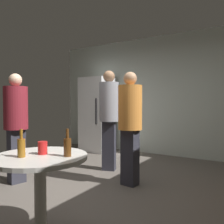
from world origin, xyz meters
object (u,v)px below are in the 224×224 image
(beer_bottle_amber, at_px, (21,147))
(plastic_cup_red, at_px, (43,148))
(refrigerator, at_px, (97,114))
(person_in_orange_shirt, at_px, (130,119))
(beer_bottle_brown, at_px, (67,146))
(foreground_table, at_px, (40,168))
(person_in_gray_shirt, at_px, (109,112))
(person_in_maroon_shirt, at_px, (16,119))

(beer_bottle_amber, distance_m, plastic_cup_red, 0.18)
(refrigerator, bearing_deg, beer_bottle_amber, -63.52)
(beer_bottle_amber, xyz_separation_m, person_in_orange_shirt, (0.08, 1.75, 0.13))
(plastic_cup_red, bearing_deg, beer_bottle_brown, 11.94)
(foreground_table, xyz_separation_m, person_in_gray_shirt, (-0.65, 2.10, 0.39))
(person_in_gray_shirt, height_order, person_in_maroon_shirt, person_in_gray_shirt)
(foreground_table, bearing_deg, refrigerator, 118.30)
(person_in_gray_shirt, distance_m, person_in_maroon_shirt, 1.51)
(beer_bottle_amber, bearing_deg, person_in_maroon_shirt, 145.71)
(refrigerator, xyz_separation_m, beer_bottle_brown, (2.04, -3.27, -0.08))
(person_in_orange_shirt, xyz_separation_m, person_in_maroon_shirt, (-1.47, -0.80, -0.01))
(beer_bottle_brown, distance_m, person_in_maroon_shirt, 1.84)
(person_in_gray_shirt, bearing_deg, person_in_orange_shirt, 35.24)
(person_in_gray_shirt, relative_size, person_in_maroon_shirt, 1.08)
(refrigerator, distance_m, person_in_orange_shirt, 2.52)
(plastic_cup_red, bearing_deg, person_in_gray_shirt, 107.28)
(person_in_orange_shirt, bearing_deg, plastic_cup_red, 4.92)
(foreground_table, bearing_deg, person_in_gray_shirt, 107.30)
(refrigerator, distance_m, person_in_gray_shirt, 1.72)
(refrigerator, bearing_deg, person_in_orange_shirt, -43.71)
(plastic_cup_red, distance_m, person_in_maroon_shirt, 1.65)
(refrigerator, relative_size, beer_bottle_amber, 7.83)
(beer_bottle_amber, relative_size, person_in_orange_shirt, 0.14)
(person_in_maroon_shirt, bearing_deg, beer_bottle_brown, -10.38)
(foreground_table, bearing_deg, person_in_orange_shirt, 89.64)
(refrigerator, xyz_separation_m, plastic_cup_red, (1.80, -3.32, -0.11))
(beer_bottle_amber, bearing_deg, person_in_gray_shirt, 104.63)
(beer_bottle_brown, bearing_deg, beer_bottle_amber, -143.66)
(beer_bottle_brown, height_order, person_in_orange_shirt, person_in_orange_shirt)
(person_in_orange_shirt, relative_size, person_in_maroon_shirt, 1.01)
(beer_bottle_brown, bearing_deg, foreground_table, -157.61)
(person_in_maroon_shirt, bearing_deg, person_in_orange_shirt, 41.54)
(foreground_table, relative_size, beer_bottle_amber, 3.48)
(beer_bottle_brown, height_order, plastic_cup_red, beer_bottle_brown)
(beer_bottle_amber, bearing_deg, refrigerator, 116.48)
(plastic_cup_red, height_order, person_in_gray_shirt, person_in_gray_shirt)
(plastic_cup_red, bearing_deg, beer_bottle_amber, -109.13)
(beer_bottle_amber, height_order, beer_bottle_brown, same)
(beer_bottle_amber, height_order, person_in_gray_shirt, person_in_gray_shirt)
(beer_bottle_brown, relative_size, plastic_cup_red, 2.09)
(foreground_table, distance_m, beer_bottle_brown, 0.31)
(person_in_maroon_shirt, bearing_deg, refrigerator, 110.77)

